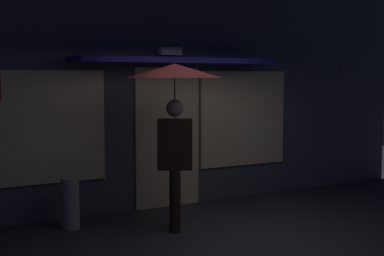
% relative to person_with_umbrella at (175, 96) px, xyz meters
% --- Properties ---
extents(ground_plane, '(18.00, 18.00, 0.00)m').
position_rel_person_with_umbrella_xyz_m(ground_plane, '(0.52, -0.92, -1.80)').
color(ground_plane, '#2D2D33').
extents(building_facade, '(9.72, 1.00, 4.49)m').
position_rel_person_with_umbrella_xyz_m(building_facade, '(0.52, 1.42, 0.42)').
color(building_facade, '#4C4C56').
rests_on(building_facade, ground).
extents(person_with_umbrella, '(1.28, 1.28, 2.23)m').
position_rel_person_with_umbrella_xyz_m(person_with_umbrella, '(0.00, 0.00, 0.00)').
color(person_with_umbrella, black).
rests_on(person_with_umbrella, ground).
extents(sidewalk_bollard, '(0.24, 0.24, 0.69)m').
position_rel_person_with_umbrella_xyz_m(sidewalk_bollard, '(-1.21, 0.74, -1.45)').
color(sidewalk_bollard, '#9E998E').
rests_on(sidewalk_bollard, ground).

